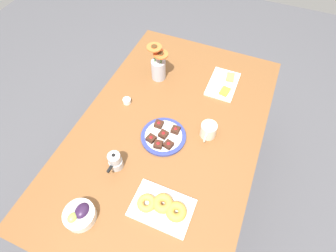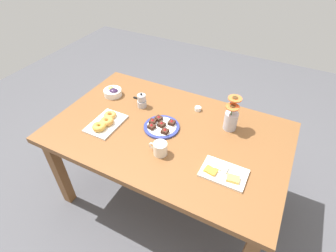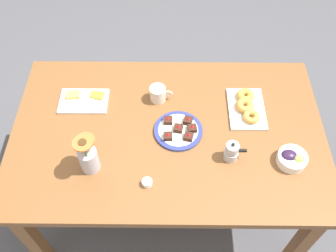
# 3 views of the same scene
# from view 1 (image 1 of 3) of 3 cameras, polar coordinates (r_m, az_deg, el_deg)

# --- Properties ---
(ground_plane) EXTENTS (6.00, 6.00, 0.00)m
(ground_plane) POSITION_cam_1_polar(r_m,az_deg,el_deg) (2.11, 0.00, -12.34)
(ground_plane) COLOR #4C4C51
(dining_table) EXTENTS (1.60, 1.00, 0.74)m
(dining_table) POSITION_cam_1_polar(r_m,az_deg,el_deg) (1.53, 0.00, -2.71)
(dining_table) COLOR brown
(dining_table) RESTS_ON ground_plane
(coffee_mug) EXTENTS (0.12, 0.09, 0.09)m
(coffee_mug) POSITION_cam_1_polar(r_m,az_deg,el_deg) (1.42, 8.78, -0.91)
(coffee_mug) COLOR silver
(coffee_mug) RESTS_ON dining_table
(grape_bowl) EXTENTS (0.14, 0.14, 0.07)m
(grape_bowl) POSITION_cam_1_polar(r_m,az_deg,el_deg) (1.29, -18.64, -17.83)
(grape_bowl) COLOR white
(grape_bowl) RESTS_ON dining_table
(cheese_platter) EXTENTS (0.26, 0.17, 0.03)m
(cheese_platter) POSITION_cam_1_polar(r_m,az_deg,el_deg) (1.71, 11.95, 8.95)
(cheese_platter) COLOR white
(cheese_platter) RESTS_ON dining_table
(croissant_platter) EXTENTS (0.19, 0.28, 0.05)m
(croissant_platter) POSITION_cam_1_polar(r_m,az_deg,el_deg) (1.25, -1.15, -17.20)
(croissant_platter) COLOR white
(croissant_platter) RESTS_ON dining_table
(jam_cup_honey) EXTENTS (0.05, 0.05, 0.03)m
(jam_cup_honey) POSITION_cam_1_polar(r_m,az_deg,el_deg) (1.59, -8.94, 5.45)
(jam_cup_honey) COLOR white
(jam_cup_honey) RESTS_ON dining_table
(dessert_plate) EXTENTS (0.25, 0.25, 0.05)m
(dessert_plate) POSITION_cam_1_polar(r_m,az_deg,el_deg) (1.43, -1.03, -2.23)
(dessert_plate) COLOR navy
(dessert_plate) RESTS_ON dining_table
(flower_vase) EXTENTS (0.09, 0.13, 0.24)m
(flower_vase) POSITION_cam_1_polar(r_m,az_deg,el_deg) (1.68, -2.11, 12.63)
(flower_vase) COLOR #B2B2BC
(flower_vase) RESTS_ON dining_table
(moka_pot) EXTENTS (0.11, 0.07, 0.12)m
(moka_pot) POSITION_cam_1_polar(r_m,az_deg,el_deg) (1.33, -11.40, -7.53)
(moka_pot) COLOR #B7B7BC
(moka_pot) RESTS_ON dining_table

